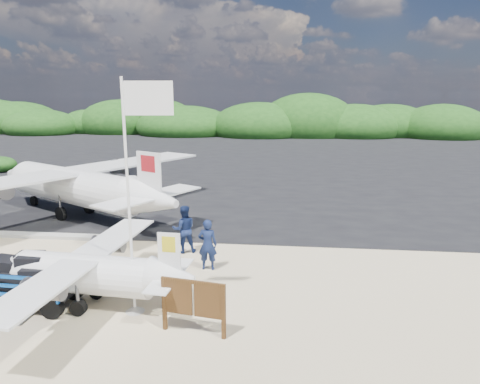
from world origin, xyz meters
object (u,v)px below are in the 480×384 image
Objects in this scene: baggage_cart at (32,305)px; aircraft_large at (415,183)px; flagpole at (135,311)px; crew_b at (184,229)px; aircraft_small at (170,147)px; signboard at (194,334)px; crew_a at (208,245)px.

aircraft_large is (16.42, 19.86, 0.00)m from baggage_cart.
flagpole is 3.44× the size of crew_b.
baggage_cart is 0.46× the size of aircraft_small.
aircraft_large is at bearing 56.30° from flagpole.
crew_a reaches higher than signboard.
baggage_cart is at bearing 179.33° from flagpole.
aircraft_small is (-11.12, 35.65, -0.91)m from crew_a.
crew_a is at bearing 105.21° from signboard.
aircraft_large is (13.27, 19.90, 0.00)m from flagpole.
crew_a reaches higher than baggage_cart.
crew_b is 35.51m from aircraft_small.
signboard is 6.05m from crew_b.
flagpole is at bearing 163.17° from signboard.
flagpole is 3.53× the size of signboard.
crew_a is 0.29× the size of aircraft_small.
crew_b is at bearing 110.56° from aircraft_small.
aircraft_small is at bearing 103.87° from flagpole.
flagpole is 4.89m from crew_b.
crew_b is (0.31, 4.79, 0.94)m from flagpole.
crew_b is (-1.61, 5.75, 0.94)m from signboard.
flagpole reaches higher than aircraft_small.
crew_b is 0.30× the size of aircraft_small.
aircraft_large is 2.48× the size of aircraft_small.
flagpole reaches higher than signboard.
baggage_cart is 5.95m from crew_b.
flagpole reaches higher than crew_a.
signboard is (1.92, -0.96, 0.00)m from flagpole.
aircraft_large is (11.75, 16.67, -0.91)m from crew_a.
aircraft_small is (-11.52, 39.84, 0.00)m from signboard.
flagpole reaches higher than aircraft_large.
baggage_cart is 39.37m from aircraft_small.
crew_b reaches higher than crew_a.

